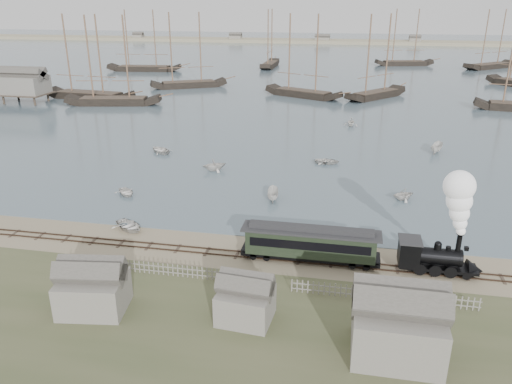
# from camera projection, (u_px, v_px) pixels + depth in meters

# --- Properties ---
(ground) EXTENTS (600.00, 600.00, 0.00)m
(ground) POSITION_uv_depth(u_px,v_px,m) (251.00, 246.00, 49.72)
(ground) COLOR tan
(ground) RESTS_ON ground
(harbor_water) EXTENTS (600.00, 336.00, 0.06)m
(harbor_water) POSITION_uv_depth(u_px,v_px,m) (333.00, 59.00, 205.34)
(harbor_water) COLOR #455863
(harbor_water) RESTS_ON ground
(rail_track) EXTENTS (120.00, 1.80, 0.16)m
(rail_track) POSITION_uv_depth(u_px,v_px,m) (247.00, 255.00, 47.87)
(rail_track) COLOR #3D2C21
(rail_track) RESTS_ON ground
(picket_fence_west) EXTENTS (19.00, 0.10, 1.20)m
(picket_fence_west) POSITION_uv_depth(u_px,v_px,m) (164.00, 275.00, 44.46)
(picket_fence_west) COLOR gray
(picket_fence_west) RESTS_ON ground
(picket_fence_east) EXTENTS (15.00, 0.10, 1.20)m
(picket_fence_east) POSITION_uv_depth(u_px,v_px,m) (383.00, 301.00, 40.64)
(picket_fence_east) COLOR gray
(picket_fence_east) RESTS_ON ground
(shed_left) EXTENTS (5.00, 4.00, 4.10)m
(shed_left) POSITION_uv_depth(u_px,v_px,m) (95.00, 309.00, 39.59)
(shed_left) COLOR gray
(shed_left) RESTS_ON ground
(shed_mid) EXTENTS (4.00, 3.50, 3.60)m
(shed_mid) POSITION_uv_depth(u_px,v_px,m) (246.00, 319.00, 38.38)
(shed_mid) COLOR gray
(shed_mid) RESTS_ON ground
(shed_right) EXTENTS (6.00, 5.00, 5.10)m
(shed_right) POSITION_uv_depth(u_px,v_px,m) (394.00, 354.00, 34.60)
(shed_right) COLOR gray
(shed_right) RESTS_ON ground
(far_spit) EXTENTS (500.00, 20.00, 1.80)m
(far_spit) POSITION_uv_depth(u_px,v_px,m) (340.00, 43.00, 278.58)
(far_spit) COLOR tan
(far_spit) RESTS_ON ground
(locomotive) EXTENTS (7.44, 2.78, 9.27)m
(locomotive) POSITION_uv_depth(u_px,v_px,m) (452.00, 231.00, 43.12)
(locomotive) COLOR black
(locomotive) RESTS_ON ground
(passenger_coach) EXTENTS (12.79, 2.47, 3.11)m
(passenger_coach) POSITION_uv_depth(u_px,v_px,m) (310.00, 242.00, 46.11)
(passenger_coach) COLOR black
(passenger_coach) RESTS_ON ground
(beached_dinghy) EXTENTS (4.57, 4.86, 0.82)m
(beached_dinghy) POSITION_uv_depth(u_px,v_px,m) (129.00, 226.00, 53.16)
(beached_dinghy) COLOR silver
(beached_dinghy) RESTS_ON ground
(rowboat_0) EXTENTS (4.04, 3.98, 0.69)m
(rowboat_0) POSITION_uv_depth(u_px,v_px,m) (126.00, 192.00, 62.44)
(rowboat_0) COLOR silver
(rowboat_0) RESTS_ON harbor_water
(rowboat_1) EXTENTS (4.22, 4.38, 1.78)m
(rowboat_1) POSITION_uv_depth(u_px,v_px,m) (214.00, 165.00, 71.11)
(rowboat_1) COLOR silver
(rowboat_1) RESTS_ON harbor_water
(rowboat_2) EXTENTS (3.65, 1.77, 1.35)m
(rowboat_2) POSITION_uv_depth(u_px,v_px,m) (273.00, 195.00, 60.69)
(rowboat_2) COLOR silver
(rowboat_2) RESTS_ON harbor_water
(rowboat_3) EXTENTS (2.70, 3.72, 0.76)m
(rowboat_3) POSITION_uv_depth(u_px,v_px,m) (327.00, 161.00, 74.35)
(rowboat_3) COLOR silver
(rowboat_3) RESTS_ON harbor_water
(rowboat_4) EXTENTS (3.53, 3.68, 1.50)m
(rowboat_4) POSITION_uv_depth(u_px,v_px,m) (403.00, 194.00, 60.77)
(rowboat_4) COLOR silver
(rowboat_4) RESTS_ON harbor_water
(rowboat_5) EXTENTS (4.22, 2.77, 1.52)m
(rowboat_5) POSITION_uv_depth(u_px,v_px,m) (436.00, 148.00, 79.48)
(rowboat_5) COLOR silver
(rowboat_5) RESTS_ON harbor_water
(rowboat_6) EXTENTS (4.92, 5.13, 0.87)m
(rowboat_6) POSITION_uv_depth(u_px,v_px,m) (160.00, 150.00, 79.78)
(rowboat_6) COLOR silver
(rowboat_6) RESTS_ON harbor_water
(rowboat_7) EXTENTS (3.42, 3.04, 1.65)m
(rowboat_7) POSITION_uv_depth(u_px,v_px,m) (351.00, 122.00, 96.11)
(rowboat_7) COLOR silver
(rowboat_7) RESTS_ON harbor_water
(schooner_0) EXTENTS (23.60, 7.84, 20.00)m
(schooner_0) POSITION_uv_depth(u_px,v_px,m) (85.00, 57.00, 119.30)
(schooner_0) COLOR black
(schooner_0) RESTS_ON harbor_water
(schooner_1) EXTENTS (20.67, 13.90, 20.00)m
(schooner_1) POSITION_uv_depth(u_px,v_px,m) (187.00, 50.00, 134.99)
(schooner_1) COLOR black
(schooner_1) RESTS_ON harbor_water
(schooner_2) EXTENTS (20.41, 13.10, 20.00)m
(schooner_2) POSITION_uv_depth(u_px,v_px,m) (304.00, 56.00, 121.58)
(schooner_2) COLOR black
(schooner_2) RESTS_ON harbor_water
(schooner_3) EXTENTS (15.79, 18.04, 20.00)m
(schooner_3) POSITION_uv_depth(u_px,v_px,m) (379.00, 57.00, 120.17)
(schooner_3) COLOR black
(schooner_3) RESTS_ON harbor_water
(schooner_6) EXTENTS (25.32, 8.42, 20.00)m
(schooner_6) POSITION_uv_depth(u_px,v_px,m) (142.00, 40.00, 166.93)
(schooner_6) COLOR black
(schooner_6) RESTS_ON harbor_water
(schooner_7) EXTENTS (4.80, 19.51, 20.00)m
(schooner_7) POSITION_uv_depth(u_px,v_px,m) (270.00, 38.00, 176.32)
(schooner_7) COLOR black
(schooner_7) RESTS_ON harbor_water
(schooner_8) EXTENTS (21.53, 9.40, 20.00)m
(schooner_8) POSITION_uv_depth(u_px,v_px,m) (407.00, 37.00, 180.87)
(schooner_8) COLOR black
(schooner_8) RESTS_ON harbor_water
(schooner_9) EXTENTS (21.15, 19.46, 20.00)m
(schooner_9) POSITION_uv_depth(u_px,v_px,m) (494.00, 39.00, 173.29)
(schooner_9) COLOR black
(schooner_9) RESTS_ON harbor_water
(schooner_10) EXTENTS (22.23, 9.15, 20.00)m
(schooner_10) POSITION_uv_depth(u_px,v_px,m) (110.00, 61.00, 112.40)
(schooner_10) COLOR black
(schooner_10) RESTS_ON harbor_water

